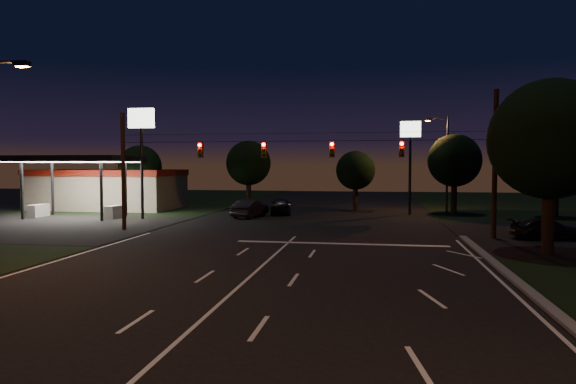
% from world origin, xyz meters
% --- Properties ---
extents(ground, '(140.00, 140.00, 0.00)m').
position_xyz_m(ground, '(0.00, 0.00, 0.00)').
color(ground, black).
rests_on(ground, ground).
extents(cross_street_left, '(20.00, 16.00, 0.02)m').
position_xyz_m(cross_street_left, '(-20.00, 16.00, 0.00)').
color(cross_street_left, black).
rests_on(cross_street_left, ground).
extents(center_line, '(0.14, 40.00, 0.01)m').
position_xyz_m(center_line, '(0.00, -6.00, 0.01)').
color(center_line, silver).
rests_on(center_line, ground).
extents(stop_bar, '(12.00, 0.50, 0.01)m').
position_xyz_m(stop_bar, '(3.00, 11.50, 0.01)').
color(stop_bar, silver).
rests_on(stop_bar, ground).
extents(utility_pole_right, '(0.30, 0.30, 9.00)m').
position_xyz_m(utility_pole_right, '(12.00, 15.00, 0.00)').
color(utility_pole_right, black).
rests_on(utility_pole_right, ground).
extents(utility_pole_left, '(0.28, 0.28, 8.00)m').
position_xyz_m(utility_pole_left, '(-12.00, 15.00, 0.00)').
color(utility_pole_left, black).
rests_on(utility_pole_left, ground).
extents(signal_span, '(24.00, 0.40, 1.56)m').
position_xyz_m(signal_span, '(-0.00, 14.96, 5.50)').
color(signal_span, black).
rests_on(signal_span, ground).
extents(gas_station, '(14.20, 16.10, 5.25)m').
position_xyz_m(gas_station, '(-21.86, 30.39, 2.38)').
color(gas_station, gray).
rests_on(gas_station, ground).
extents(pole_sign_left_near, '(2.20, 0.30, 9.10)m').
position_xyz_m(pole_sign_left_near, '(-14.00, 22.00, 6.98)').
color(pole_sign_left_near, black).
rests_on(pole_sign_left_near, ground).
extents(pole_sign_right, '(1.80, 0.30, 8.40)m').
position_xyz_m(pole_sign_right, '(8.00, 30.00, 6.24)').
color(pole_sign_right, black).
rests_on(pole_sign_right, ground).
extents(street_light_right_far, '(2.20, 0.35, 9.00)m').
position_xyz_m(street_light_right_far, '(11.24, 32.00, 5.24)').
color(street_light_right_far, black).
rests_on(street_light_right_far, ground).
extents(tree_right_near, '(6.00, 6.00, 8.76)m').
position_xyz_m(tree_right_near, '(13.53, 10.17, 5.68)').
color(tree_right_near, black).
rests_on(tree_right_near, ground).
extents(tree_far_a, '(4.20, 4.20, 6.42)m').
position_xyz_m(tree_far_a, '(-17.98, 30.12, 4.26)').
color(tree_far_a, black).
rests_on(tree_far_a, ground).
extents(tree_far_b, '(4.60, 4.60, 6.98)m').
position_xyz_m(tree_far_b, '(-7.98, 34.13, 4.61)').
color(tree_far_b, black).
rests_on(tree_far_b, ground).
extents(tree_far_c, '(3.80, 3.80, 5.86)m').
position_xyz_m(tree_far_c, '(3.02, 33.10, 3.90)').
color(tree_far_c, black).
rests_on(tree_far_c, ground).
extents(tree_far_d, '(4.80, 4.80, 7.30)m').
position_xyz_m(tree_far_d, '(12.02, 31.13, 4.83)').
color(tree_far_d, black).
rests_on(tree_far_d, ground).
extents(tree_far_e, '(4.00, 4.00, 6.18)m').
position_xyz_m(tree_far_e, '(20.02, 29.11, 4.11)').
color(tree_far_e, black).
rests_on(tree_far_e, ground).
extents(car_oncoming_a, '(2.50, 4.75, 1.54)m').
position_xyz_m(car_oncoming_a, '(-3.54, 28.36, 0.77)').
color(car_oncoming_a, black).
rests_on(car_oncoming_a, ground).
extents(car_oncoming_b, '(2.38, 4.81, 1.52)m').
position_xyz_m(car_oncoming_b, '(-5.63, 25.07, 0.76)').
color(car_oncoming_b, black).
rests_on(car_oncoming_b, ground).
extents(car_cross, '(4.43, 1.97, 1.26)m').
position_xyz_m(car_cross, '(15.14, 15.04, 0.63)').
color(car_cross, black).
rests_on(car_cross, ground).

